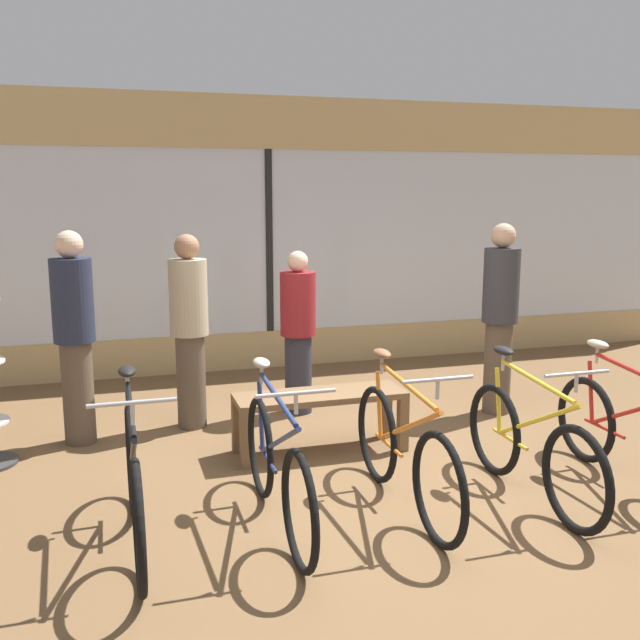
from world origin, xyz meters
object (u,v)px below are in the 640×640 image
Objects in this scene: display_bench at (320,404)px; customer_mid_floor at (189,327)px; bicycle_right at (530,447)px; customer_near_bench at (298,329)px; bicycle_left at (277,469)px; customer_by_window at (500,314)px; bicycle_far_right at (628,435)px; bicycle_far_left at (134,484)px; customer_near_rack at (74,333)px; bicycle_center at (404,453)px.

display_bench is 1.43m from customer_mid_floor.
bicycle_right is 3.10m from customer_mid_floor.
bicycle_left is at bearing -108.34° from customer_near_bench.
display_bench is 0.77× the size of customer_by_window.
display_bench is at bearing 146.75° from bicycle_far_right.
customer_near_rack reaches higher than bicycle_far_left.
bicycle_far_left is 0.99× the size of bicycle_center.
customer_near_rack is (-0.37, 2.01, 0.56)m from bicycle_far_left.
bicycle_left reaches higher than display_bench.
display_bench is 0.80× the size of customer_mid_floor.
customer_near_bench is at bearing 71.66° from bicycle_left.
customer_near_rack is 0.99× the size of customer_by_window.
customer_near_bench reaches higher than bicycle_far_right.
bicycle_left is 1.05× the size of bicycle_far_right.
bicycle_left is 2.43m from customer_near_rack.
customer_mid_floor is (-2.88, 0.43, -0.04)m from customer_by_window.
bicycle_far_left is at bearing -153.64° from customer_by_window.
bicycle_right is 0.92× the size of customer_by_window.
bicycle_center is at bearing 0.96° from bicycle_left.
bicycle_left is 1.78m from bicycle_right.
customer_near_bench is (2.01, 0.28, -0.14)m from customer_near_rack.
customer_mid_floor is (0.97, 0.15, -0.03)m from customer_near_rack.
customer_near_rack is at bearing -172.17° from customer_near_bench.
customer_mid_floor is at bearing 8.55° from customer_near_rack.
bicycle_center is 0.96× the size of customer_near_rack.
bicycle_left is at bearing -179.04° from bicycle_center.
customer_mid_floor reaches higher than bicycle_right.
bicycle_far_left is 1.95m from display_bench.
bicycle_left reaches higher than bicycle_far_right.
bicycle_left is at bearing 176.80° from bicycle_right.
bicycle_left is 2.44m from customer_near_bench.
customer_mid_floor is 1.12× the size of customer_near_bench.
bicycle_far_left is at bearing 177.93° from bicycle_right.
customer_by_window is at bearing 14.97° from display_bench.
customer_near_rack reaches higher than bicycle_center.
bicycle_right is 2.08m from customer_by_window.
customer_near_rack reaches higher than bicycle_right.
bicycle_far_left reaches higher than bicycle_left.
bicycle_far_left is 2.29m from customer_mid_floor.
customer_by_window is (1.72, 1.71, 0.58)m from bicycle_center.
customer_near_bench is (1.04, 0.13, -0.11)m from customer_mid_floor.
customer_by_window is 1.04× the size of customer_mid_floor.
customer_mid_floor is at bearing -172.83° from customer_near_bench.
bicycle_far_right reaches higher than display_bench.
customer_near_bench is at bearing 93.15° from bicycle_center.
bicycle_far_left reaches higher than display_bench.
bicycle_right is 0.83m from bicycle_far_right.
bicycle_left reaches higher than bicycle_right.
customer_near_rack is 3.86m from customer_by_window.
display_bench is 0.89× the size of customer_near_bench.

